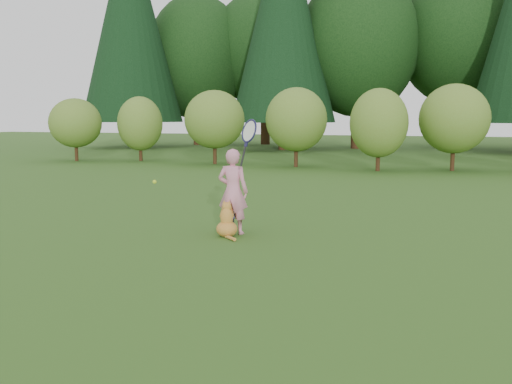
% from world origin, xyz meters
% --- Properties ---
extents(ground, '(100.00, 100.00, 0.00)m').
position_xyz_m(ground, '(0.00, 0.00, 0.00)').
color(ground, '#1E4B15').
rests_on(ground, ground).
extents(shrub_row, '(28.00, 3.00, 2.80)m').
position_xyz_m(shrub_row, '(0.00, 13.00, 1.40)').
color(shrub_row, olive).
rests_on(shrub_row, ground).
extents(woodland_backdrop, '(48.00, 10.00, 15.00)m').
position_xyz_m(woodland_backdrop, '(0.00, 23.00, 7.50)').
color(woodland_backdrop, black).
rests_on(woodland_backdrop, ground).
extents(child, '(0.76, 0.51, 1.94)m').
position_xyz_m(child, '(-0.27, 1.10, 0.68)').
color(child, pink).
rests_on(child, ground).
extents(cat, '(0.52, 0.80, 0.73)m').
position_xyz_m(cat, '(-0.29, 0.89, 0.28)').
color(cat, '#B56722').
rests_on(cat, ground).
extents(tennis_ball, '(0.06, 0.06, 0.06)m').
position_xyz_m(tennis_ball, '(-1.41, 0.71, 0.80)').
color(tennis_ball, '#C4E81B').
rests_on(tennis_ball, ground).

